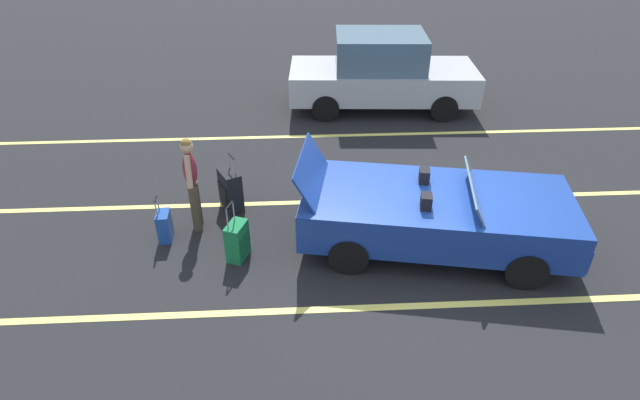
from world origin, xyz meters
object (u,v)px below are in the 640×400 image
at_px(traveler_person, 192,179).
at_px(parked_sedan_near, 382,73).
at_px(convertible_car, 448,215).
at_px(suitcase_small_carryon, 165,226).
at_px(suitcase_medium_bright, 238,241).
at_px(suitcase_large_black, 231,190).

height_order(traveler_person, parked_sedan_near, parked_sedan_near).
relative_size(convertible_car, suitcase_small_carryon, 5.59).
bearing_deg(traveler_person, suitcase_medium_bright, -53.87).
bearing_deg(convertible_car, suitcase_medium_bright, -167.30).
distance_m(suitcase_small_carryon, traveler_person, 0.88).
xyz_separation_m(suitcase_medium_bright, traveler_person, (-0.74, 0.85, 0.62)).
relative_size(convertible_car, suitcase_medium_bright, 4.56).
relative_size(suitcase_large_black, suitcase_medium_bright, 1.07).
xyz_separation_m(suitcase_large_black, suitcase_medium_bright, (0.23, -1.38, -0.06)).
relative_size(suitcase_medium_bright, parked_sedan_near, 0.21).
bearing_deg(suitcase_small_carryon, parked_sedan_near, 47.19).
bearing_deg(suitcase_medium_bright, convertible_car, 22.89).
height_order(convertible_car, suitcase_large_black, convertible_car).
relative_size(traveler_person, parked_sedan_near, 0.36).
distance_m(suitcase_large_black, traveler_person, 0.93).
xyz_separation_m(convertible_car, suitcase_small_carryon, (-4.49, 0.41, -0.34)).
distance_m(suitcase_small_carryon, parked_sedan_near, 6.82).
xyz_separation_m(suitcase_large_black, parked_sedan_near, (3.31, 4.40, 0.52)).
relative_size(suitcase_medium_bright, suitcase_small_carryon, 1.23).
height_order(suitcase_large_black, suitcase_medium_bright, suitcase_large_black).
bearing_deg(suitcase_large_black, suitcase_small_carryon, 13.55).
bearing_deg(suitcase_medium_bright, suitcase_large_black, 120.07).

